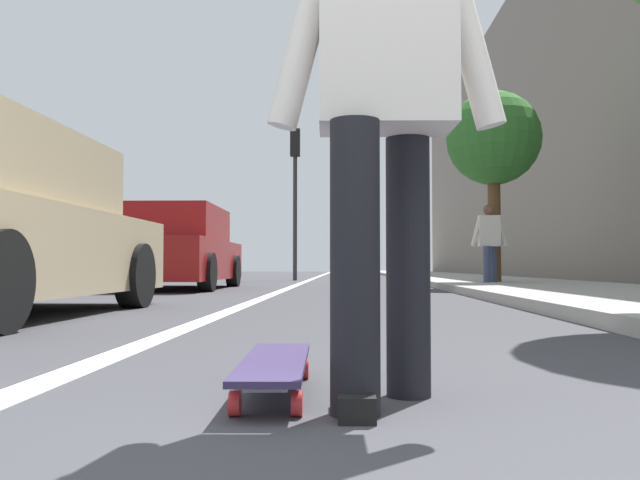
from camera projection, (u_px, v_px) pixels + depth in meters
ground_plane at (346, 291)px, 10.73m from camera, size 80.00×80.00×0.00m
lane_stripe_white at (312, 279)px, 20.75m from camera, size 52.00×0.16×0.01m
sidewalk_curb at (461, 279)px, 18.59m from camera, size 52.00×3.20×0.11m
building_facade at (526, 137)px, 22.66m from camera, size 40.00×1.20×9.74m
skateboard at (275, 365)px, 2.10m from camera, size 0.85×0.22×0.11m
skater_person at (385, 91)px, 1.97m from camera, size 0.47×0.72×1.64m
parked_car_mid at (175, 250)px, 11.92m from camera, size 4.35×1.96×1.47m
traffic_light at (295, 176)px, 19.15m from camera, size 0.33×0.28×4.41m
street_tree_mid at (494, 140)px, 12.70m from camera, size 1.81×1.81×3.79m
pedestrian_distant at (489, 240)px, 12.18m from camera, size 0.44×0.68×1.56m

